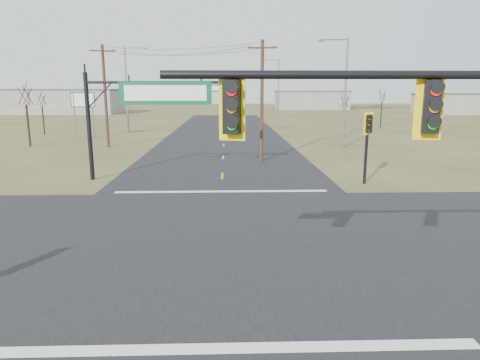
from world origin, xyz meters
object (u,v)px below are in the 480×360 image
object	(u,v)px
bare_tree_c	(345,101)
streetlight_c	(128,85)
utility_pole_far	(105,95)
streetlight_b	(277,89)
pedestal_signal_ne	(368,132)
utility_pole_near	(262,100)
bare_tree_a	(25,94)
bare_tree_d	(382,95)
mast_arm_far	(137,103)
streetlight_a	(343,87)
bare_tree_b	(41,98)
highway_sign	(83,105)
mast_arm_near	(435,134)

from	to	relation	value
bare_tree_c	streetlight_c	bearing A→B (deg)	172.34
utility_pole_far	streetlight_b	size ratio (longest dim) A/B	0.97
pedestal_signal_ne	utility_pole_near	size ratio (longest dim) A/B	0.47
utility_pole_far	bare_tree_c	bearing A→B (deg)	21.42
bare_tree_a	bare_tree_d	xyz separation A→B (m)	(42.79, 19.03, -0.41)
mast_arm_far	bare_tree_c	distance (m)	33.22
utility_pole_far	streetlight_a	distance (m)	23.21
mast_arm_far	streetlight_a	world-z (taller)	streetlight_a
bare_tree_c	streetlight_b	bearing A→B (deg)	120.18
pedestal_signal_ne	bare_tree_b	world-z (taller)	bare_tree_b
streetlight_b	streetlight_c	world-z (taller)	streetlight_c
utility_pole_far	highway_sign	distance (m)	10.19
pedestal_signal_ne	bare_tree_c	bearing A→B (deg)	72.00
utility_pole_far	streetlight_a	bearing A→B (deg)	-3.03
bare_tree_b	bare_tree_c	xyz separation A→B (m)	(38.00, -1.86, -0.34)
utility_pole_far	streetlight_b	world-z (taller)	streetlight_b
streetlight_b	bare_tree_b	bearing A→B (deg)	-143.97
utility_pole_near	bare_tree_c	distance (m)	22.86
streetlight_a	bare_tree_d	world-z (taller)	streetlight_a
utility_pole_near	streetlight_c	size ratio (longest dim) A/B	0.84
bare_tree_a	bare_tree_c	xyz separation A→B (m)	(34.72, 9.62, -0.99)
pedestal_signal_ne	bare_tree_c	size ratio (longest dim) A/B	0.81
utility_pole_far	highway_sign	xyz separation A→B (m)	(-5.08, 8.74, -1.28)
utility_pole_far	bare_tree_b	world-z (taller)	utility_pole_far
mast_arm_near	mast_arm_far	xyz separation A→B (m)	(-9.81, 18.68, 0.07)
bare_tree_a	bare_tree_c	world-z (taller)	bare_tree_a
pedestal_signal_ne	streetlight_c	distance (m)	38.39
utility_pole_near	streetlight_b	xyz separation A→B (m)	(4.85, 31.68, 0.82)
utility_pole_near	streetlight_c	world-z (taller)	streetlight_c
streetlight_a	utility_pole_near	bearing A→B (deg)	-149.27
highway_sign	bare_tree_d	world-z (taller)	bare_tree_d
mast_arm_near	utility_pole_far	distance (m)	38.09
mast_arm_far	utility_pole_far	size ratio (longest dim) A/B	0.89
streetlight_a	streetlight_b	bearing A→B (deg)	86.80
highway_sign	bare_tree_b	world-z (taller)	bare_tree_b
bare_tree_a	bare_tree_c	distance (m)	36.04
bare_tree_a	highway_sign	bearing A→B (deg)	69.05
mast_arm_near	bare_tree_d	distance (m)	57.44
pedestal_signal_ne	streetlight_c	xyz separation A→B (m)	(-21.20, 31.86, 3.05)
mast_arm_near	streetlight_a	world-z (taller)	streetlight_a
utility_pole_near	utility_pole_far	world-z (taller)	utility_pole_far
streetlight_a	bare_tree_c	size ratio (longest dim) A/B	1.94
mast_arm_far	pedestal_signal_ne	xyz separation A→B (m)	(14.05, -1.89, -1.66)
streetlight_b	streetlight_c	distance (m)	22.08
mast_arm_near	streetlight_a	bearing A→B (deg)	96.82
streetlight_a	bare_tree_b	size ratio (longest dim) A/B	1.83
mast_arm_far	bare_tree_a	bearing A→B (deg)	147.89
highway_sign	streetlight_a	bearing A→B (deg)	-17.78
utility_pole_far	highway_sign	world-z (taller)	utility_pole_far
mast_arm_far	highway_sign	bearing A→B (deg)	131.87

